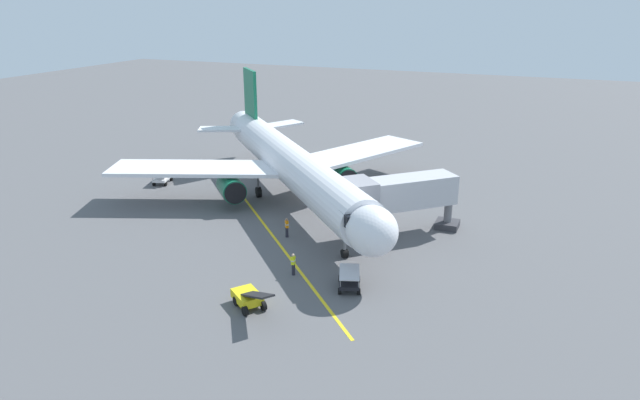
{
  "coord_description": "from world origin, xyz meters",
  "views": [
    {
      "loc": [
        -21.96,
        51.22,
        19.28
      ],
      "look_at": [
        -4.52,
        8.69,
        3.0
      ],
      "focal_mm": 31.92,
      "sensor_mm": 36.0,
      "label": 1
    }
  ],
  "objects_px": {
    "baggage_cart_starboard_side": "(349,279)",
    "ground_crew_marshaller": "(293,264)",
    "jet_bridge": "(392,195)",
    "baggage_cart_portside": "(162,177)",
    "belt_loader_near_nose": "(249,297)",
    "ground_crew_wing_walker": "(287,227)",
    "airplane": "(290,164)"
  },
  "relations": [
    {
      "from": "baggage_cart_starboard_side",
      "to": "ground_crew_wing_walker",
      "type": "bearing_deg",
      "value": -39.35
    },
    {
      "from": "ground_crew_marshaller",
      "to": "belt_loader_near_nose",
      "type": "height_order",
      "value": "belt_loader_near_nose"
    },
    {
      "from": "belt_loader_near_nose",
      "to": "baggage_cart_portside",
      "type": "distance_m",
      "value": 29.75
    },
    {
      "from": "airplane",
      "to": "ground_crew_wing_walker",
      "type": "xyz_separation_m",
      "value": [
        -3.42,
        8.09,
        -3.12
      ]
    },
    {
      "from": "airplane",
      "to": "baggage_cart_portside",
      "type": "xyz_separation_m",
      "value": [
        15.83,
        -0.35,
        -3.35
      ]
    },
    {
      "from": "belt_loader_near_nose",
      "to": "baggage_cart_starboard_side",
      "type": "bearing_deg",
      "value": -136.09
    },
    {
      "from": "jet_bridge",
      "to": "ground_crew_wing_walker",
      "type": "relative_size",
      "value": 5.67
    },
    {
      "from": "jet_bridge",
      "to": "baggage_cart_portside",
      "type": "relative_size",
      "value": 3.35
    },
    {
      "from": "ground_crew_marshaller",
      "to": "ground_crew_wing_walker",
      "type": "bearing_deg",
      "value": -60.71
    },
    {
      "from": "jet_bridge",
      "to": "baggage_cart_portside",
      "type": "distance_m",
      "value": 28.07
    },
    {
      "from": "jet_bridge",
      "to": "baggage_cart_portside",
      "type": "bearing_deg",
      "value": -10.2
    },
    {
      "from": "airplane",
      "to": "jet_bridge",
      "type": "xyz_separation_m",
      "value": [
        -11.62,
        4.59,
        -0.24
      ]
    },
    {
      "from": "ground_crew_wing_walker",
      "to": "airplane",
      "type": "bearing_deg",
      "value": -67.09
    },
    {
      "from": "jet_bridge",
      "to": "baggage_cart_portside",
      "type": "height_order",
      "value": "jet_bridge"
    },
    {
      "from": "airplane",
      "to": "belt_loader_near_nose",
      "type": "distance_m",
      "value": 20.89
    },
    {
      "from": "baggage_cart_portside",
      "to": "baggage_cart_starboard_side",
      "type": "bearing_deg",
      "value": 151.17
    },
    {
      "from": "belt_loader_near_nose",
      "to": "ground_crew_wing_walker",
      "type": "bearing_deg",
      "value": -76.68
    },
    {
      "from": "belt_loader_near_nose",
      "to": "baggage_cart_starboard_side",
      "type": "relative_size",
      "value": 1.49
    },
    {
      "from": "ground_crew_wing_walker",
      "to": "belt_loader_near_nose",
      "type": "xyz_separation_m",
      "value": [
        -2.74,
        11.59,
        -0.17
      ]
    },
    {
      "from": "ground_crew_wing_walker",
      "to": "belt_loader_near_nose",
      "type": "bearing_deg",
      "value": 103.32
    },
    {
      "from": "ground_crew_marshaller",
      "to": "belt_loader_near_nose",
      "type": "relative_size",
      "value": 0.39
    },
    {
      "from": "airplane",
      "to": "ground_crew_marshaller",
      "type": "xyz_separation_m",
      "value": [
        -6.92,
        14.33,
        -3.12
      ]
    },
    {
      "from": "baggage_cart_portside",
      "to": "baggage_cart_starboard_side",
      "type": "height_order",
      "value": "same"
    },
    {
      "from": "ground_crew_wing_walker",
      "to": "baggage_cart_starboard_side",
      "type": "bearing_deg",
      "value": 140.65
    },
    {
      "from": "belt_loader_near_nose",
      "to": "baggage_cart_starboard_side",
      "type": "distance_m",
      "value": 7.27
    },
    {
      "from": "baggage_cart_starboard_side",
      "to": "ground_crew_marshaller",
      "type": "bearing_deg",
      "value": -3.91
    },
    {
      "from": "airplane",
      "to": "jet_bridge",
      "type": "distance_m",
      "value": 12.5
    },
    {
      "from": "ground_crew_marshaller",
      "to": "belt_loader_near_nose",
      "type": "bearing_deg",
      "value": 81.95
    },
    {
      "from": "baggage_cart_portside",
      "to": "jet_bridge",
      "type": "bearing_deg",
      "value": 169.8
    },
    {
      "from": "ground_crew_marshaller",
      "to": "ground_crew_wing_walker",
      "type": "relative_size",
      "value": 1.0
    },
    {
      "from": "ground_crew_marshaller",
      "to": "belt_loader_near_nose",
      "type": "xyz_separation_m",
      "value": [
        0.76,
        5.35,
        -0.17
      ]
    },
    {
      "from": "ground_crew_marshaller",
      "to": "baggage_cart_portside",
      "type": "distance_m",
      "value": 27.08
    }
  ]
}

